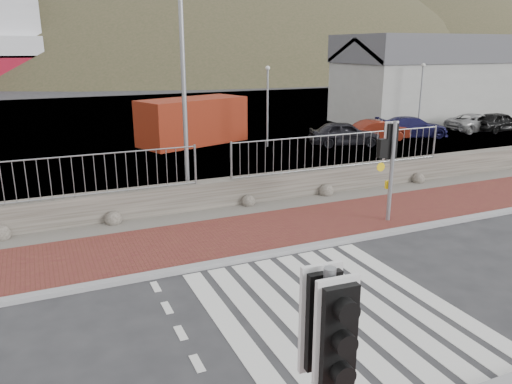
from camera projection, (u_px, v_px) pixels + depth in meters
name	position (u px, v px, depth m)	size (l,w,h in m)	color
ground	(335.00, 312.00, 9.87)	(220.00, 220.00, 0.00)	#28282B
sidewalk_far	(246.00, 235.00, 13.80)	(40.00, 3.00, 0.08)	brown
kerb_far	(270.00, 254.00, 12.48)	(40.00, 0.25, 0.12)	gray
zebra_crossing	(335.00, 312.00, 9.86)	(4.62, 5.60, 0.01)	silver
gravel_strip	(222.00, 214.00, 15.56)	(40.00, 1.50, 0.06)	#59544C
stone_wall	(213.00, 194.00, 16.14)	(40.00, 0.60, 0.90)	#4D483F
railing	(213.00, 154.00, 15.63)	(18.07, 0.07, 1.22)	gray
quay	(114.00, 123.00, 34.34)	(120.00, 40.00, 0.50)	#4C4C4F
water	(72.00, 87.00, 65.04)	(220.00, 50.00, 0.05)	#3F4C54
harbor_building	(427.00, 78.00, 34.29)	(12.20, 6.20, 5.80)	#9E9E99
hills_backdrop	(111.00, 198.00, 96.06)	(254.00, 90.00, 100.00)	#333520
traffic_signal_near	(326.00, 349.00, 4.87)	(0.45, 0.29, 3.07)	gray
traffic_signal_far	(392.00, 150.00, 14.26)	(0.72, 0.28, 3.03)	gray
streetlight	(187.00, 59.00, 15.44)	(1.71, 0.70, 8.28)	gray
shipping_container	(193.00, 121.00, 26.71)	(5.77, 2.41, 2.41)	maroon
car_a	(345.00, 134.00, 26.26)	(1.51, 3.75, 1.28)	black
car_b	(379.00, 130.00, 27.70)	(1.21, 3.48, 1.15)	#57170C
car_c	(413.00, 127.00, 28.63)	(1.67, 4.10, 1.19)	#15143E
car_d	(476.00, 123.00, 30.72)	(1.80, 3.90, 1.08)	gray
car_e	(499.00, 122.00, 30.60)	(1.43, 3.55, 1.21)	black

